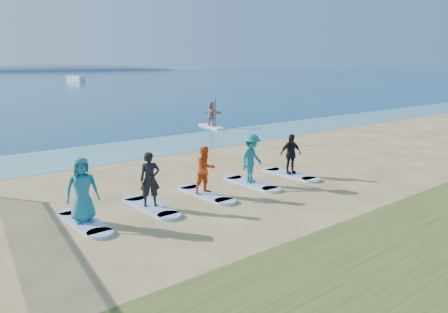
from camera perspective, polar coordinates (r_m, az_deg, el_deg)
ground at (r=14.71m, az=5.60°, el=-5.33°), size 600.00×600.00×0.00m
shallow_water at (r=23.09m, az=-13.20°, el=0.76°), size 600.00×600.00×0.00m
island_ridge at (r=327.19m, az=-21.31°, el=10.33°), size 220.00×56.00×18.00m
paddleboard at (r=30.93m, az=-1.63°, el=3.93°), size 1.32×3.08×0.12m
paddleboarder at (r=30.82m, az=-1.64°, el=5.61°), size 0.84×1.66×1.71m
boat_offshore_b at (r=122.51m, az=-18.79°, el=9.23°), size 2.85×6.31×1.53m
surfboard_0 at (r=12.87m, az=-17.78°, el=-8.20°), size 0.70×2.20×0.09m
student_0 at (r=12.59m, az=-18.06°, el=-4.13°), size 0.98×0.74×1.81m
surfboard_1 at (r=13.73m, az=-9.53°, el=-6.51°), size 0.70×2.20×0.09m
student_1 at (r=13.48m, az=-9.66°, el=-2.94°), size 0.72×0.61×1.68m
surfboard_2 at (r=14.85m, az=-2.42°, el=-4.94°), size 0.70×2.20×0.09m
student_2 at (r=14.63m, az=-2.45°, el=-1.75°), size 0.82×0.66×1.61m
surfboard_3 at (r=16.17m, az=3.58°, el=-3.54°), size 0.70×2.20×0.09m
student_3 at (r=15.94m, az=3.62°, el=-0.26°), size 1.30×0.94×1.80m
surfboard_4 at (r=17.65m, az=8.61°, el=-2.34°), size 0.70×2.20×0.09m
student_4 at (r=17.46m, az=8.70°, el=0.34°), size 1.00×0.63×1.59m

